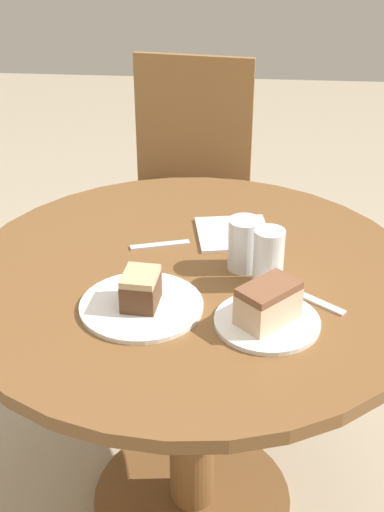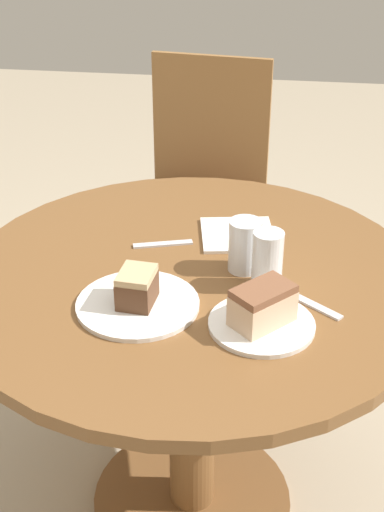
% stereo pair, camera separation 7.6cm
% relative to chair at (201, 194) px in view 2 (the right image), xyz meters
% --- Properties ---
extents(ground_plane, '(8.00, 8.00, 0.00)m').
position_rel_chair_xyz_m(ground_plane, '(0.10, -0.91, -0.48)').
color(ground_plane, tan).
extents(table, '(1.02, 1.02, 0.72)m').
position_rel_chair_xyz_m(table, '(0.10, -0.91, 0.06)').
color(table, brown).
rests_on(table, ground_plane).
extents(chair, '(0.48, 0.49, 0.92)m').
position_rel_chair_xyz_m(chair, '(0.00, 0.00, 0.00)').
color(chair, olive).
rests_on(chair, ground_plane).
extents(plate_near, '(0.21, 0.21, 0.01)m').
position_rel_chair_xyz_m(plate_near, '(0.26, -1.09, 0.25)').
color(plate_near, white).
rests_on(plate_near, table).
extents(plate_far, '(0.25, 0.25, 0.01)m').
position_rel_chair_xyz_m(plate_far, '(0.01, -1.06, 0.25)').
color(plate_far, white).
rests_on(plate_far, table).
extents(cake_slice_near, '(0.13, 0.14, 0.08)m').
position_rel_chair_xyz_m(cake_slice_near, '(0.26, -1.09, 0.29)').
color(cake_slice_near, beige).
rests_on(cake_slice_near, plate_near).
extents(cake_slice_far, '(0.08, 0.09, 0.07)m').
position_rel_chair_xyz_m(cake_slice_far, '(0.01, -1.06, 0.29)').
color(cake_slice_far, brown).
rests_on(cake_slice_far, plate_far).
extents(glass_lemonade, '(0.07, 0.07, 0.12)m').
position_rel_chair_xyz_m(glass_lemonade, '(0.21, -0.88, 0.29)').
color(glass_lemonade, beige).
rests_on(glass_lemonade, table).
extents(glass_water, '(0.06, 0.06, 0.13)m').
position_rel_chair_xyz_m(glass_water, '(0.26, -0.95, 0.30)').
color(glass_water, silver).
rests_on(glass_water, table).
extents(napkin_stack, '(0.20, 0.20, 0.01)m').
position_rel_chair_xyz_m(napkin_stack, '(0.18, -0.73, 0.24)').
color(napkin_stack, silver).
rests_on(napkin_stack, table).
extents(fork, '(0.14, 0.11, 0.00)m').
position_rel_chair_xyz_m(fork, '(0.34, -1.00, 0.24)').
color(fork, silver).
rests_on(fork, table).
extents(spoon, '(0.14, 0.06, 0.00)m').
position_rel_chair_xyz_m(spoon, '(0.01, -0.80, 0.24)').
color(spoon, silver).
rests_on(spoon, table).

